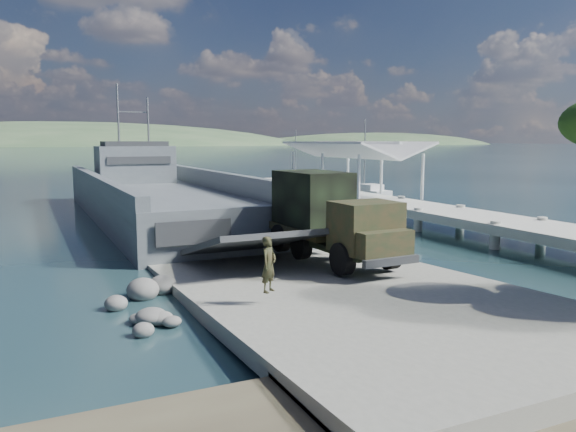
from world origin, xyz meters
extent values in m
plane|color=#163134|center=(0.00, 0.00, 0.00)|extent=(1400.00, 1400.00, 0.00)
cube|color=slate|center=(0.00, -1.00, 0.25)|extent=(10.00, 18.00, 0.50)
cube|color=beige|center=(13.00, 18.00, 1.00)|extent=(4.00, 44.00, 0.50)
cube|color=#4F575D|center=(-0.87, 22.33, 0.46)|extent=(9.41, 30.85, 2.57)
cube|color=#4F575D|center=(-5.18, 22.31, 2.36)|extent=(0.79, 30.81, 1.33)
cube|color=#4F575D|center=(3.44, 22.36, 2.36)|extent=(0.79, 30.81, 1.33)
cube|color=#4F575D|center=(-0.79, 7.03, 1.03)|extent=(9.24, 0.46, 2.67)
cube|color=#4F575D|center=(-0.93, 32.60, 3.29)|extent=(6.18, 4.14, 3.08)
cube|color=#2F3135|center=(-0.93, 32.60, 5.03)|extent=(5.15, 3.31, 0.41)
cylinder|color=gray|center=(-2.16, 32.59, 7.39)|extent=(0.16, 0.16, 5.13)
cylinder|color=gray|center=(0.31, 32.61, 6.88)|extent=(0.16, 0.16, 4.11)
cylinder|color=black|center=(0.76, 0.71, 1.09)|extent=(0.46, 1.20, 1.19)
cylinder|color=black|center=(2.85, 0.80, 1.09)|extent=(0.46, 1.20, 1.19)
cylinder|color=black|center=(0.63, 3.81, 1.09)|extent=(0.46, 1.20, 1.19)
cylinder|color=black|center=(2.73, 3.90, 1.09)|extent=(0.46, 1.20, 1.19)
cylinder|color=black|center=(0.56, 5.64, 1.09)|extent=(0.46, 1.20, 1.19)
cylinder|color=black|center=(2.65, 5.72, 1.09)|extent=(0.46, 1.20, 1.19)
cube|color=black|center=(1.70, 3.31, 1.23)|extent=(2.29, 7.02, 0.23)
cube|color=#1E2E1A|center=(1.80, 0.84, 2.19)|extent=(2.36, 1.92, 1.83)
cube|color=#1E2E1A|center=(1.85, -0.25, 1.73)|extent=(2.13, 0.91, 0.91)
cube|color=#1E2E1A|center=(1.65, 4.58, 1.55)|extent=(2.45, 4.29, 0.32)
cube|color=black|center=(1.64, 4.77, 2.87)|extent=(2.33, 3.56, 2.28)
cube|color=#2F3135|center=(1.86, -0.71, 1.18)|extent=(2.29, 0.32, 0.27)
imported|color=#1E2E1A|center=(-3.08, -1.54, 1.33)|extent=(0.72, 0.68, 1.66)
cube|color=silver|center=(19.48, 28.43, 0.28)|extent=(2.24, 6.25, 1.00)
cube|color=silver|center=(19.57, 27.32, 0.95)|extent=(1.69, 1.90, 0.67)
cylinder|color=gray|center=(19.48, 28.43, 3.90)|extent=(0.11, 0.11, 6.69)
cube|color=silver|center=(17.81, 39.84, 0.25)|extent=(2.78, 5.69, 0.90)
cube|color=silver|center=(17.59, 38.87, 0.85)|extent=(1.72, 1.87, 0.60)
cylinder|color=gray|center=(17.81, 39.84, 3.48)|extent=(0.10, 0.10, 5.97)
camera|label=1|loc=(-9.38, -16.36, 5.33)|focal=35.00mm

